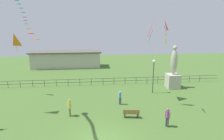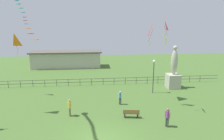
{
  "view_description": "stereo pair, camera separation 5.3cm",
  "coord_description": "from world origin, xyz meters",
  "px_view_note": "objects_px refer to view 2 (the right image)",
  "views": [
    {
      "loc": [
        -0.6,
        -13.33,
        8.62
      ],
      "look_at": [
        1.4,
        5.51,
        4.12
      ],
      "focal_mm": 32.75,
      "sensor_mm": 36.0,
      "label": 1
    },
    {
      "loc": [
        -0.55,
        -13.34,
        8.62
      ],
      "look_at": [
        1.4,
        5.51,
        4.12
      ],
      "focal_mm": 32.75,
      "sensor_mm": 36.0,
      "label": 2
    }
  ],
  "objects_px": {
    "park_bench": "(131,113)",
    "kite_4": "(164,27)",
    "lamppost": "(154,69)",
    "person_1": "(167,116)",
    "person_0": "(120,97)",
    "person_3": "(70,107)",
    "kite_2": "(15,41)",
    "statue_monument": "(173,75)",
    "kite_3": "(153,30)"
  },
  "relations": [
    {
      "from": "lamppost",
      "to": "kite_2",
      "type": "bearing_deg",
      "value": 178.19
    },
    {
      "from": "person_0",
      "to": "person_3",
      "type": "height_order",
      "value": "person_3"
    },
    {
      "from": "person_3",
      "to": "kite_3",
      "type": "xyz_separation_m",
      "value": [
        8.59,
        3.26,
        6.83
      ]
    },
    {
      "from": "statue_monument",
      "to": "kite_3",
      "type": "distance_m",
      "value": 8.29
    },
    {
      "from": "person_0",
      "to": "kite_2",
      "type": "bearing_deg",
      "value": 162.03
    },
    {
      "from": "person_1",
      "to": "person_3",
      "type": "relative_size",
      "value": 1.01
    },
    {
      "from": "person_0",
      "to": "person_3",
      "type": "bearing_deg",
      "value": -156.27
    },
    {
      "from": "statue_monument",
      "to": "kite_2",
      "type": "distance_m",
      "value": 19.8
    },
    {
      "from": "person_1",
      "to": "person_0",
      "type": "bearing_deg",
      "value": 122.32
    },
    {
      "from": "statue_monument",
      "to": "person_1",
      "type": "height_order",
      "value": "statue_monument"
    },
    {
      "from": "person_0",
      "to": "kite_4",
      "type": "bearing_deg",
      "value": -29.99
    },
    {
      "from": "statue_monument",
      "to": "kite_2",
      "type": "height_order",
      "value": "kite_2"
    },
    {
      "from": "park_bench",
      "to": "kite_4",
      "type": "relative_size",
      "value": 0.68
    },
    {
      "from": "person_0",
      "to": "person_3",
      "type": "relative_size",
      "value": 0.92
    },
    {
      "from": "lamppost",
      "to": "person_3",
      "type": "relative_size",
      "value": 2.53
    },
    {
      "from": "kite_3",
      "to": "kite_4",
      "type": "height_order",
      "value": "kite_4"
    },
    {
      "from": "person_1",
      "to": "kite_4",
      "type": "xyz_separation_m",
      "value": [
        0.4,
        3.01,
        7.23
      ]
    },
    {
      "from": "person_1",
      "to": "kite_2",
      "type": "relative_size",
      "value": 0.57
    },
    {
      "from": "person_1",
      "to": "kite_2",
      "type": "height_order",
      "value": "kite_2"
    },
    {
      "from": "park_bench",
      "to": "person_1",
      "type": "relative_size",
      "value": 0.93
    },
    {
      "from": "kite_4",
      "to": "kite_2",
      "type": "bearing_deg",
      "value": 158.92
    },
    {
      "from": "person_0",
      "to": "kite_2",
      "type": "xyz_separation_m",
      "value": [
        -11.41,
        3.7,
        5.66
      ]
    },
    {
      "from": "kite_4",
      "to": "park_bench",
      "type": "bearing_deg",
      "value": -160.39
    },
    {
      "from": "statue_monument",
      "to": "person_3",
      "type": "xyz_separation_m",
      "value": [
        -12.84,
        -7.15,
        -0.87
      ]
    },
    {
      "from": "person_3",
      "to": "kite_4",
      "type": "distance_m",
      "value": 11.31
    },
    {
      "from": "park_bench",
      "to": "kite_3",
      "type": "height_order",
      "value": "kite_3"
    },
    {
      "from": "park_bench",
      "to": "person_3",
      "type": "relative_size",
      "value": 0.93
    },
    {
      "from": "lamppost",
      "to": "person_0",
      "type": "height_order",
      "value": "lamppost"
    },
    {
      "from": "park_bench",
      "to": "person_0",
      "type": "xyz_separation_m",
      "value": [
        -0.57,
        3.19,
        0.41
      ]
    },
    {
      "from": "person_1",
      "to": "kite_3",
      "type": "height_order",
      "value": "kite_3"
    },
    {
      "from": "person_0",
      "to": "person_1",
      "type": "relative_size",
      "value": 0.91
    },
    {
      "from": "park_bench",
      "to": "lamppost",
      "type": "bearing_deg",
      "value": 58.13
    },
    {
      "from": "lamppost",
      "to": "kite_4",
      "type": "bearing_deg",
      "value": -99.69
    },
    {
      "from": "lamppost",
      "to": "person_1",
      "type": "xyz_separation_m",
      "value": [
        -1.3,
        -8.3,
        -2.1
      ]
    },
    {
      "from": "person_3",
      "to": "kite_4",
      "type": "bearing_deg",
      "value": 0.85
    },
    {
      "from": "kite_2",
      "to": "person_1",
      "type": "bearing_deg",
      "value": -31.03
    },
    {
      "from": "kite_2",
      "to": "lamppost",
      "type": "bearing_deg",
      "value": -1.81
    },
    {
      "from": "park_bench",
      "to": "kite_4",
      "type": "bearing_deg",
      "value": 19.61
    },
    {
      "from": "person_3",
      "to": "kite_3",
      "type": "bearing_deg",
      "value": 20.79
    },
    {
      "from": "statue_monument",
      "to": "person_0",
      "type": "distance_m",
      "value": 9.26
    },
    {
      "from": "lamppost",
      "to": "kite_2",
      "type": "height_order",
      "value": "kite_2"
    },
    {
      "from": "person_0",
      "to": "kite_4",
      "type": "xyz_separation_m",
      "value": [
        3.63,
        -2.09,
        7.31
      ]
    },
    {
      "from": "lamppost",
      "to": "person_1",
      "type": "distance_m",
      "value": 8.66
    },
    {
      "from": "statue_monument",
      "to": "park_bench",
      "type": "xyz_separation_m",
      "value": [
        -7.22,
        -8.11,
        -1.36
      ]
    },
    {
      "from": "kite_2",
      "to": "kite_3",
      "type": "bearing_deg",
      "value": -10.1
    },
    {
      "from": "lamppost",
      "to": "kite_3",
      "type": "distance_m",
      "value": 5.29
    },
    {
      "from": "person_1",
      "to": "kite_2",
      "type": "distance_m",
      "value": 17.97
    },
    {
      "from": "statue_monument",
      "to": "park_bench",
      "type": "bearing_deg",
      "value": -131.69
    },
    {
      "from": "person_0",
      "to": "person_1",
      "type": "height_order",
      "value": "person_1"
    },
    {
      "from": "park_bench",
      "to": "person_0",
      "type": "height_order",
      "value": "person_0"
    }
  ]
}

